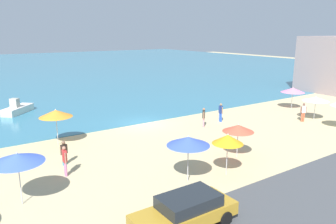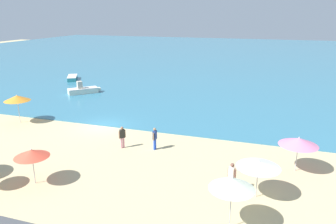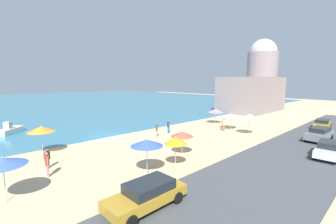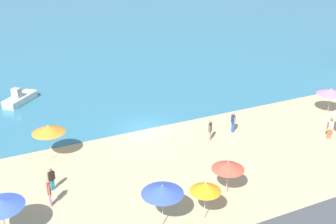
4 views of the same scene
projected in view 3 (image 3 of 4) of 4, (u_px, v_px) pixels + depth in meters
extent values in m
plane|color=#C8B586|center=(111.00, 137.00, 27.42)|extent=(160.00, 160.00, 0.00)
cube|color=teal|center=(17.00, 104.00, 66.73)|extent=(150.00, 110.00, 0.05)
cube|color=#45484B|center=(253.00, 186.00, 14.54)|extent=(80.00, 8.00, 0.06)
cylinder|color=#B2B2B7|center=(5.00, 183.00, 12.55)|extent=(0.05, 0.05, 2.19)
cone|color=blue|center=(2.00, 162.00, 12.37)|extent=(2.47, 2.47, 0.45)
sphere|color=silver|center=(2.00, 157.00, 12.34)|extent=(0.08, 0.08, 0.08)
cylinder|color=#B2B2B7|center=(249.00, 126.00, 28.22)|extent=(0.05, 0.05, 2.14)
cone|color=white|center=(250.00, 116.00, 28.04)|extent=(2.19, 2.19, 0.54)
sphere|color=silver|center=(250.00, 114.00, 28.00)|extent=(0.08, 0.08, 0.08)
cylinder|color=#B2B2B7|center=(215.00, 118.00, 35.68)|extent=(0.05, 0.05, 1.86)
cone|color=pink|center=(216.00, 111.00, 35.53)|extent=(2.49, 2.49, 0.49)
sphere|color=silver|center=(216.00, 109.00, 35.49)|extent=(0.08, 0.08, 0.08)
cylinder|color=#B2B2B7|center=(175.00, 155.00, 17.59)|extent=(0.05, 0.05, 1.96)
cone|color=orange|center=(176.00, 141.00, 17.42)|extent=(1.80, 1.80, 0.52)
sphere|color=silver|center=(176.00, 137.00, 17.38)|extent=(0.08, 0.08, 0.08)
cylinder|color=#B2B2B7|center=(231.00, 123.00, 31.23)|extent=(0.05, 0.05, 1.89)
cone|color=silver|center=(231.00, 115.00, 31.08)|extent=(2.43, 2.43, 0.36)
sphere|color=silver|center=(231.00, 114.00, 31.05)|extent=(0.08, 0.08, 0.08)
cylinder|color=#B2B2B7|center=(42.00, 143.00, 20.71)|extent=(0.05, 0.05, 2.17)
cone|color=orange|center=(41.00, 129.00, 20.53)|extent=(2.36, 2.36, 0.51)
sphere|color=silver|center=(41.00, 126.00, 20.49)|extent=(0.08, 0.08, 0.08)
cylinder|color=#B2B2B7|center=(147.00, 160.00, 16.33)|extent=(0.05, 0.05, 2.16)
cone|color=#3B57C1|center=(147.00, 143.00, 16.16)|extent=(2.37, 2.37, 0.48)
sphere|color=silver|center=(147.00, 139.00, 16.12)|extent=(0.08, 0.08, 0.08)
cylinder|color=#B2B2B7|center=(182.00, 145.00, 20.55)|extent=(0.05, 0.05, 1.80)
cone|color=#EE5139|center=(182.00, 134.00, 20.40)|extent=(2.06, 2.06, 0.45)
sphere|color=silver|center=(182.00, 131.00, 20.36)|extent=(0.08, 0.08, 0.08)
cylinder|color=pink|center=(48.00, 171.00, 15.87)|extent=(0.14, 0.14, 0.87)
cylinder|color=pink|center=(48.00, 170.00, 16.01)|extent=(0.14, 0.14, 0.87)
cube|color=red|center=(47.00, 160.00, 15.83)|extent=(0.26, 0.38, 0.69)
sphere|color=#A26955|center=(46.00, 154.00, 15.77)|extent=(0.22, 0.22, 0.22)
cylinder|color=#A26955|center=(48.00, 162.00, 15.65)|extent=(0.09, 0.09, 0.62)
cylinder|color=#A26955|center=(46.00, 160.00, 16.03)|extent=(0.09, 0.09, 0.62)
cylinder|color=teal|center=(49.00, 164.00, 17.51)|extent=(0.14, 0.14, 0.75)
cylinder|color=teal|center=(47.00, 164.00, 17.34)|extent=(0.14, 0.14, 0.75)
cube|color=black|center=(47.00, 156.00, 17.33)|extent=(0.42, 0.35, 0.59)
sphere|color=brown|center=(46.00, 150.00, 17.27)|extent=(0.22, 0.22, 0.22)
cylinder|color=brown|center=(50.00, 155.00, 17.56)|extent=(0.09, 0.09, 0.53)
cylinder|color=brown|center=(44.00, 157.00, 17.12)|extent=(0.09, 0.09, 0.53)
cylinder|color=pink|center=(157.00, 134.00, 27.26)|extent=(0.14, 0.14, 0.83)
cylinder|color=pink|center=(157.00, 134.00, 27.08)|extent=(0.14, 0.14, 0.83)
cube|color=#2B2B25|center=(157.00, 128.00, 27.07)|extent=(0.40, 0.42, 0.66)
sphere|color=#97694F|center=(157.00, 124.00, 27.00)|extent=(0.22, 0.22, 0.22)
cylinder|color=#97694F|center=(157.00, 128.00, 27.31)|extent=(0.09, 0.09, 0.59)
cylinder|color=#97694F|center=(157.00, 129.00, 26.84)|extent=(0.09, 0.09, 0.59)
cylinder|color=#E45C3B|center=(223.00, 128.00, 30.46)|extent=(0.14, 0.14, 0.85)
cylinder|color=#E45C3B|center=(224.00, 128.00, 30.50)|extent=(0.14, 0.14, 0.85)
cube|color=beige|center=(224.00, 122.00, 30.38)|extent=(0.42, 0.37, 0.67)
sphere|color=brown|center=(224.00, 119.00, 30.31)|extent=(0.22, 0.22, 0.22)
cylinder|color=brown|center=(222.00, 123.00, 30.33)|extent=(0.09, 0.09, 0.60)
cylinder|color=brown|center=(225.00, 123.00, 30.44)|extent=(0.09, 0.09, 0.60)
cylinder|color=blue|center=(169.00, 130.00, 29.13)|extent=(0.14, 0.14, 0.83)
cylinder|color=blue|center=(168.00, 130.00, 29.27)|extent=(0.14, 0.14, 0.83)
cube|color=navy|center=(169.00, 124.00, 29.10)|extent=(0.25, 0.38, 0.66)
sphere|color=#977454|center=(169.00, 121.00, 29.04)|extent=(0.22, 0.22, 0.22)
cylinder|color=#977454|center=(170.00, 125.00, 28.92)|extent=(0.09, 0.09, 0.59)
cylinder|color=#977454|center=(167.00, 124.00, 29.29)|extent=(0.09, 0.09, 0.59)
cube|color=silver|center=(328.00, 151.00, 19.69)|extent=(4.22, 1.97, 0.60)
cube|color=#1E2328|center=(329.00, 144.00, 19.76)|extent=(2.40, 1.64, 0.51)
cylinder|color=black|center=(314.00, 156.00, 19.24)|extent=(0.65, 0.26, 0.64)
cylinder|color=black|center=(320.00, 149.00, 21.28)|extent=(0.65, 0.26, 0.64)
cube|color=#AE8225|center=(146.00, 197.00, 11.91)|extent=(4.54, 1.81, 0.57)
cube|color=#1E2328|center=(149.00, 186.00, 11.99)|extent=(2.54, 1.59, 0.52)
cylinder|color=black|center=(131.00, 222.00, 10.29)|extent=(0.64, 0.22, 0.64)
cylinder|color=black|center=(112.00, 207.00, 11.50)|extent=(0.64, 0.22, 0.64)
cylinder|color=black|center=(178.00, 198.00, 12.40)|extent=(0.64, 0.22, 0.64)
cylinder|color=black|center=(157.00, 187.00, 13.62)|extent=(0.64, 0.22, 0.64)
cube|color=#B28719|center=(322.00, 125.00, 31.37)|extent=(4.40, 2.19, 0.64)
cube|color=#1E2328|center=(323.00, 121.00, 31.13)|extent=(2.52, 1.78, 0.46)
cylinder|color=black|center=(317.00, 125.00, 33.03)|extent=(0.66, 0.29, 0.64)
cylinder|color=black|center=(330.00, 126.00, 31.98)|extent=(0.66, 0.29, 0.64)
cylinder|color=black|center=(314.00, 128.00, 30.85)|extent=(0.66, 0.29, 0.64)
cylinder|color=black|center=(328.00, 129.00, 29.80)|extent=(0.66, 0.29, 0.64)
cube|color=slate|center=(319.00, 135.00, 25.27)|extent=(4.61, 2.02, 0.70)
cube|color=#1E2328|center=(320.00, 130.00, 25.33)|extent=(2.62, 1.67, 0.48)
cylinder|color=black|center=(323.00, 142.00, 23.74)|extent=(0.65, 0.26, 0.64)
cylinder|color=black|center=(306.00, 139.00, 24.96)|extent=(0.65, 0.26, 0.64)
cylinder|color=black|center=(331.00, 137.00, 25.68)|extent=(0.65, 0.26, 0.64)
cylinder|color=black|center=(315.00, 135.00, 26.90)|extent=(0.65, 0.26, 0.64)
cube|color=silver|center=(10.00, 131.00, 28.86)|extent=(3.50, 3.52, 0.61)
cube|color=silver|center=(21.00, 127.00, 30.87)|extent=(0.82, 0.82, 0.36)
cube|color=silver|center=(10.00, 128.00, 28.81)|extent=(3.56, 3.57, 0.08)
cube|color=#B2AD9E|center=(8.00, 126.00, 28.38)|extent=(0.97, 0.97, 0.98)
cube|color=gray|center=(252.00, 94.00, 50.06)|extent=(15.66, 8.81, 7.53)
cylinder|color=gray|center=(262.00, 81.00, 52.88)|extent=(6.77, 6.77, 13.27)
sphere|color=#B6ACB2|center=(263.00, 52.00, 51.96)|extent=(6.09, 6.09, 6.09)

